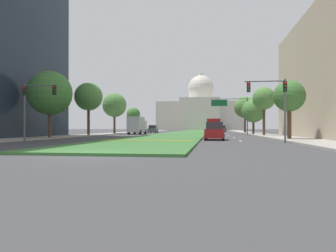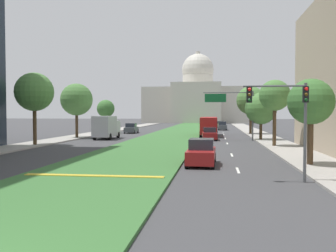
{
  "view_description": "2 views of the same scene",
  "coord_description": "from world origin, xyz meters",
  "px_view_note": "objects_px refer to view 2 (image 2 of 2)",
  "views": [
    {
      "loc": [
        5.52,
        -13.0,
        1.27
      ],
      "look_at": [
        -2.21,
        40.91,
        1.52
      ],
      "focal_mm": 33.2,
      "sensor_mm": 36.0,
      "label": 1
    },
    {
      "loc": [
        6.67,
        -6.9,
        3.64
      ],
      "look_at": [
        0.89,
        38.57,
        2.01
      ],
      "focal_mm": 39.7,
      "sensor_mm": 36.0,
      "label": 2
    }
  ],
  "objects_px": {
    "street_tree_right_mid": "(275,96)",
    "sedan_distant": "(131,128)",
    "overhead_guide_sign": "(233,105)",
    "street_tree_left_distant": "(106,109)",
    "street_tree_right_far": "(261,109)",
    "street_tree_left_mid": "(34,92)",
    "street_tree_right_near": "(311,102)",
    "sedan_lead_stopped": "(201,153)",
    "sedan_far_horizon": "(222,126)",
    "street_tree_left_far": "(77,100)",
    "sedan_midblock": "(210,134)",
    "box_truck_delivery": "(106,127)",
    "street_tree_right_distant": "(251,101)",
    "sedan_very_far": "(220,125)",
    "capitol_building": "(198,100)",
    "traffic_light_near_right": "(289,110)",
    "city_bus": "(209,125)"
  },
  "relations": [
    {
      "from": "street_tree_left_distant",
      "to": "box_truck_delivery",
      "type": "distance_m",
      "value": 15.97
    },
    {
      "from": "street_tree_right_far",
      "to": "sedan_lead_stopped",
      "type": "distance_m",
      "value": 25.26
    },
    {
      "from": "capitol_building",
      "to": "sedan_lead_stopped",
      "type": "relative_size",
      "value": 8.62
    },
    {
      "from": "capitol_building",
      "to": "street_tree_right_far",
      "type": "bearing_deg",
      "value": -82.2
    },
    {
      "from": "overhead_guide_sign",
      "to": "street_tree_right_distant",
      "type": "height_order",
      "value": "street_tree_right_distant"
    },
    {
      "from": "street_tree_left_mid",
      "to": "sedan_lead_stopped",
      "type": "height_order",
      "value": "street_tree_left_mid"
    },
    {
      "from": "traffic_light_near_right",
      "to": "street_tree_right_mid",
      "type": "xyz_separation_m",
      "value": [
        2.43,
        20.41,
        1.64
      ]
    },
    {
      "from": "capitol_building",
      "to": "street_tree_right_mid",
      "type": "relative_size",
      "value": 5.55
    },
    {
      "from": "street_tree_right_far",
      "to": "sedan_lead_stopped",
      "type": "relative_size",
      "value": 1.37
    },
    {
      "from": "sedan_distant",
      "to": "street_tree_right_far",
      "type": "bearing_deg",
      "value": -35.89
    },
    {
      "from": "overhead_guide_sign",
      "to": "sedan_far_horizon",
      "type": "distance_m",
      "value": 30.21
    },
    {
      "from": "sedan_lead_stopped",
      "to": "box_truck_delivery",
      "type": "bearing_deg",
      "value": 120.24
    },
    {
      "from": "sedan_very_far",
      "to": "sedan_distant",
      "type": "bearing_deg",
      "value": -121.94
    },
    {
      "from": "street_tree_right_distant",
      "to": "sedan_distant",
      "type": "height_order",
      "value": "street_tree_right_distant"
    },
    {
      "from": "overhead_guide_sign",
      "to": "sedan_far_horizon",
      "type": "bearing_deg",
      "value": 91.65
    },
    {
      "from": "traffic_light_near_right",
      "to": "street_tree_right_distant",
      "type": "distance_m",
      "value": 43.46
    },
    {
      "from": "street_tree_right_near",
      "to": "street_tree_right_distant",
      "type": "relative_size",
      "value": 0.74
    },
    {
      "from": "capitol_building",
      "to": "overhead_guide_sign",
      "type": "xyz_separation_m",
      "value": [
        9.05,
        -92.91,
        -3.87
      ]
    },
    {
      "from": "street_tree_right_distant",
      "to": "street_tree_left_distant",
      "type": "bearing_deg",
      "value": 176.23
    },
    {
      "from": "capitol_building",
      "to": "street_tree_right_distant",
      "type": "relative_size",
      "value": 4.91
    },
    {
      "from": "street_tree_right_mid",
      "to": "sedan_distant",
      "type": "distance_m",
      "value": 32.81
    },
    {
      "from": "overhead_guide_sign",
      "to": "street_tree_left_mid",
      "type": "bearing_deg",
      "value": -154.47
    },
    {
      "from": "overhead_guide_sign",
      "to": "city_bus",
      "type": "distance_m",
      "value": 10.29
    },
    {
      "from": "street_tree_right_near",
      "to": "sedan_lead_stopped",
      "type": "height_order",
      "value": "street_tree_right_near"
    },
    {
      "from": "sedan_lead_stopped",
      "to": "sedan_distant",
      "type": "distance_m",
      "value": 41.61
    },
    {
      "from": "sedan_midblock",
      "to": "sedan_distant",
      "type": "xyz_separation_m",
      "value": [
        -14.19,
        15.02,
        0.04
      ]
    },
    {
      "from": "street_tree_left_mid",
      "to": "sedan_far_horizon",
      "type": "relative_size",
      "value": 1.9
    },
    {
      "from": "street_tree_right_near",
      "to": "street_tree_left_far",
      "type": "relative_size",
      "value": 0.76
    },
    {
      "from": "traffic_light_near_right",
      "to": "street_tree_left_mid",
      "type": "distance_m",
      "value": 30.19
    },
    {
      "from": "sedan_midblock",
      "to": "street_tree_right_mid",
      "type": "bearing_deg",
      "value": -53.96
    },
    {
      "from": "sedan_very_far",
      "to": "street_tree_left_far",
      "type": "bearing_deg",
      "value": -117.61
    },
    {
      "from": "street_tree_left_mid",
      "to": "street_tree_right_mid",
      "type": "bearing_deg",
      "value": 3.76
    },
    {
      "from": "sedan_far_horizon",
      "to": "street_tree_right_mid",
      "type": "bearing_deg",
      "value": -83.04
    },
    {
      "from": "street_tree_right_mid",
      "to": "capitol_building",
      "type": "bearing_deg",
      "value": 97.24
    },
    {
      "from": "street_tree_left_mid",
      "to": "street_tree_right_distant",
      "type": "relative_size",
      "value": 1.0
    },
    {
      "from": "street_tree_right_far",
      "to": "street_tree_left_mid",
      "type": "bearing_deg",
      "value": -156.48
    },
    {
      "from": "capitol_building",
      "to": "overhead_guide_sign",
      "type": "bearing_deg",
      "value": -84.44
    },
    {
      "from": "street_tree_right_near",
      "to": "sedan_distant",
      "type": "bearing_deg",
      "value": 118.72
    },
    {
      "from": "sedan_distant",
      "to": "sedan_far_horizon",
      "type": "height_order",
      "value": "sedan_far_horizon"
    },
    {
      "from": "street_tree_left_mid",
      "to": "sedan_midblock",
      "type": "height_order",
      "value": "street_tree_left_mid"
    },
    {
      "from": "street_tree_left_distant",
      "to": "street_tree_right_mid",
      "type": "bearing_deg",
      "value": -43.6
    },
    {
      "from": "street_tree_right_near",
      "to": "street_tree_right_far",
      "type": "distance_m",
      "value": 23.83
    },
    {
      "from": "sedan_midblock",
      "to": "sedan_far_horizon",
      "type": "distance_m",
      "value": 29.31
    },
    {
      "from": "street_tree_right_mid",
      "to": "sedan_far_horizon",
      "type": "bearing_deg",
      "value": 96.96
    },
    {
      "from": "box_truck_delivery",
      "to": "street_tree_left_distant",
      "type": "bearing_deg",
      "value": 107.01
    },
    {
      "from": "street_tree_right_far",
      "to": "street_tree_right_distant",
      "type": "height_order",
      "value": "street_tree_right_distant"
    },
    {
      "from": "street_tree_left_far",
      "to": "sedan_midblock",
      "type": "xyz_separation_m",
      "value": [
        18.94,
        -0.95,
        -4.72
      ]
    },
    {
      "from": "overhead_guide_sign",
      "to": "street_tree_left_distant",
      "type": "xyz_separation_m",
      "value": [
        -22.01,
        15.77,
        -0.3
      ]
    },
    {
      "from": "street_tree_right_far",
      "to": "city_bus",
      "type": "relative_size",
      "value": 0.57
    },
    {
      "from": "street_tree_left_distant",
      "to": "sedan_distant",
      "type": "distance_m",
      "value": 5.89
    }
  ]
}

